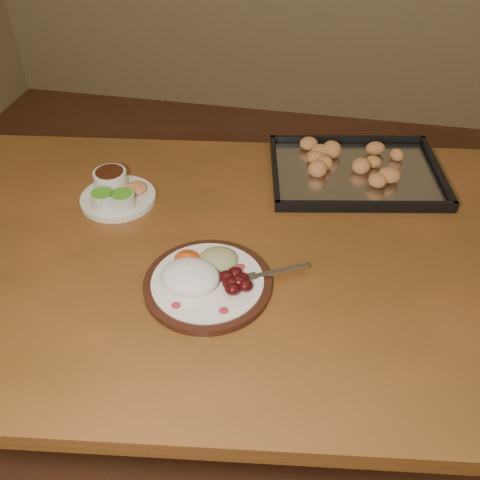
# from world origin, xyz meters

# --- Properties ---
(ground) EXTENTS (4.00, 4.00, 0.00)m
(ground) POSITION_xyz_m (0.00, 0.00, 0.00)
(ground) COLOR brown
(ground) RESTS_ON ground
(dining_table) EXTENTS (1.61, 1.09, 0.75)m
(dining_table) POSITION_xyz_m (-0.19, -0.12, 0.65)
(dining_table) COLOR brown
(dining_table) RESTS_ON ground
(dinner_plate) EXTENTS (0.32, 0.25, 0.06)m
(dinner_plate) POSITION_xyz_m (-0.23, -0.24, 0.77)
(dinner_plate) COLOR black
(dinner_plate) RESTS_ON dining_table
(condiment_saucer) EXTENTS (0.18, 0.18, 0.06)m
(condiment_saucer) POSITION_xyz_m (-0.51, 0.00, 0.77)
(condiment_saucer) COLOR silver
(condiment_saucer) RESTS_ON dining_table
(baking_tray) EXTENTS (0.47, 0.38, 0.04)m
(baking_tray) POSITION_xyz_m (0.05, 0.22, 0.76)
(baking_tray) COLOR black
(baking_tray) RESTS_ON dining_table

